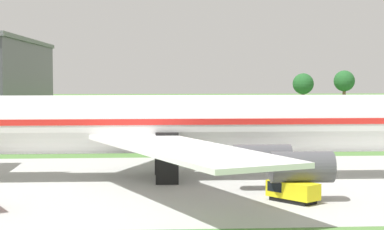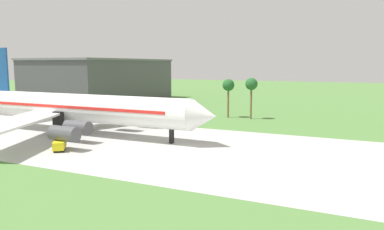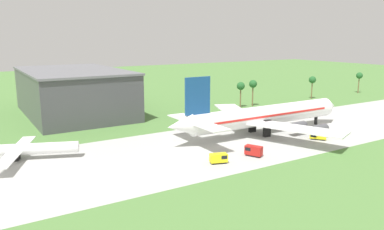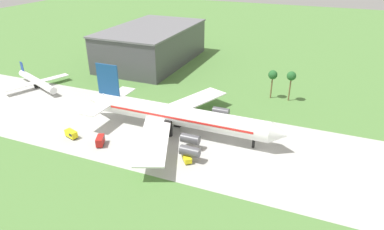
# 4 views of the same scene
# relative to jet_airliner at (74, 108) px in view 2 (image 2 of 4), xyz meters

# --- Properties ---
(ground_plane) EXTENTS (600.00, 600.00, 0.00)m
(ground_plane) POSITION_rel_jet_airliner_xyz_m (29.51, -2.72, -6.04)
(ground_plane) COLOR #517F3D
(taxiway_strip) EXTENTS (320.00, 44.00, 0.02)m
(taxiway_strip) POSITION_rel_jet_airliner_xyz_m (29.51, -2.72, -6.03)
(taxiway_strip) COLOR #B2B2AD
(taxiway_strip) RESTS_ON ground_plane
(jet_airliner) EXTENTS (70.74, 58.91, 20.16)m
(jet_airliner) POSITION_rel_jet_airliner_xyz_m (0.00, 0.00, 0.00)
(jet_airliner) COLOR white
(jet_airliner) RESTS_ON ground_plane
(baggage_tug) EXTENTS (4.59, 5.10, 1.88)m
(baggage_tug) POSITION_rel_jet_airliner_xyz_m (9.44, -14.32, -5.00)
(baggage_tug) COLOR black
(baggage_tug) RESTS_ON ground_plane
(terminal_building) EXTENTS (36.72, 61.20, 18.35)m
(terminal_building) POSITION_rel_jet_airliner_xyz_m (-44.40, 65.39, 3.15)
(terminal_building) COLOR #47474C
(terminal_building) RESTS_ON ground_plane
(palm_tree_row) EXTENTS (88.97, 3.60, 12.12)m
(palm_tree_row) POSITION_rel_jet_airliner_xyz_m (57.83, 40.49, 3.66)
(palm_tree_row) COLOR brown
(palm_tree_row) RESTS_ON ground_plane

